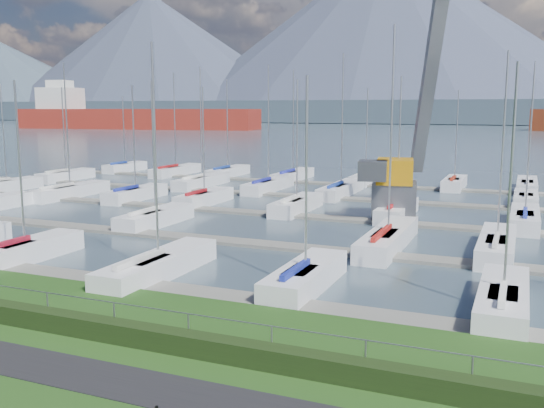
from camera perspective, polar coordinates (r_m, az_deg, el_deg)
The scene contains 10 objects.
path at distance 19.83m, azimuth -17.57°, elevation -14.99°, with size 160.00×2.00×0.04m, color black.
water at distance 277.05m, azimuth 20.33°, elevation 6.76°, with size 800.00×540.00×0.20m, color #3E4F5B.
hedge at distance 21.58m, azimuth -13.08°, elevation -11.80°, with size 80.00×0.70×0.70m, color black.
fence at distance 21.60m, azimuth -12.54°, elevation -9.37°, with size 0.04×0.04×80.00m, color gray.
foothill at distance 346.88m, azimuth 20.92°, elevation 8.13°, with size 900.00×80.00×12.00m, color #3D4D5A.
mountains at distance 423.09m, azimuth 22.62°, elevation 13.62°, with size 1190.00×360.00×115.00m.
docks at distance 45.06m, azimuth 6.88°, elevation -1.46°, with size 90.00×41.60×0.25m.
crane at distance 46.80m, azimuth 12.42°, elevation 5.63°, with size 6.60×13.19×22.35m.
cargo_ship_west at distance 249.94m, azimuth -13.47°, elevation 7.79°, with size 98.73×31.61×21.50m.
sailboat_fleet at distance 47.89m, azimuth 6.15°, elevation 6.02°, with size 75.28×49.94×13.57m.
Camera 1 is at (11.98, -16.67, 7.94)m, focal length 40.00 mm.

